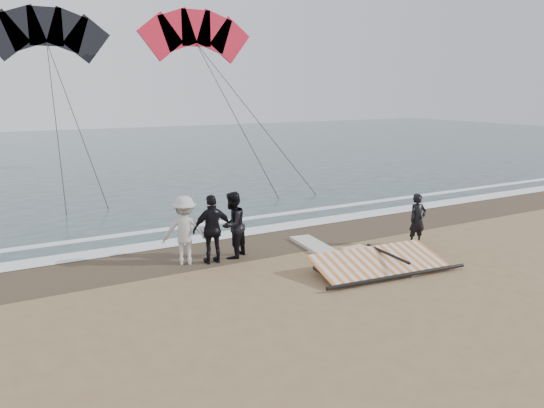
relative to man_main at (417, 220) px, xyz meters
The scene contains 12 objects.
ground 3.71m from the man_main, 148.23° to the right, with size 120.00×120.00×0.00m, color #8C704C.
sea 31.26m from the man_main, 95.65° to the left, with size 120.00×54.00×0.02m, color #233838.
wet_sand 4.11m from the man_main, 139.89° to the left, with size 120.00×2.80×0.01m, color #4C3D2B.
foam_near 5.10m from the man_main, 127.63° to the left, with size 120.00×0.90×0.01m, color white.
foam_far 6.52m from the man_main, 118.40° to the left, with size 120.00×0.45×0.01m, color white.
man_main is the anchor object (origin of this frame).
board_white 2.19m from the man_main, 160.62° to the right, with size 0.77×2.74×0.11m, color silver.
board_cream 3.24m from the man_main, 157.98° to the left, with size 0.69×2.57×0.11m, color beige.
trio_cluster 6.50m from the man_main, 164.47° to the left, with size 2.71×1.25×1.94m.
sail_rig 3.04m from the man_main, 156.91° to the right, with size 4.22×2.05×0.49m.
kite_red 18.97m from the man_main, 89.84° to the left, with size 7.54×4.93×12.23m.
kite_dark 22.42m from the man_main, 110.74° to the left, with size 7.47×5.32×12.73m.
Camera 1 is at (-8.75, -9.63, 4.72)m, focal length 35.00 mm.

